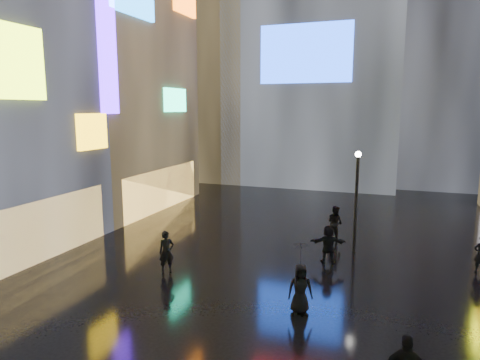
% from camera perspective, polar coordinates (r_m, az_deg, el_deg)
% --- Properties ---
extents(ground, '(140.00, 140.00, 0.00)m').
position_cam_1_polar(ground, '(22.62, 7.01, -9.39)').
color(ground, black).
rests_on(ground, ground).
extents(building_left_far, '(10.28, 12.00, 22.00)m').
position_cam_1_polar(building_left_far, '(34.11, -18.17, 15.25)').
color(building_left_far, black).
rests_on(building_left_far, ground).
extents(tower_flank_right, '(12.00, 12.00, 34.00)m').
position_cam_1_polar(tower_flank_right, '(48.08, 26.35, 20.21)').
color(tower_flank_right, black).
rests_on(tower_flank_right, ground).
extents(tower_flank_left, '(10.00, 10.00, 26.00)m').
position_cam_1_polar(tower_flank_left, '(47.13, -3.75, 16.44)').
color(tower_flank_left, black).
rests_on(tower_flank_left, ground).
extents(lamp_far, '(0.30, 0.30, 5.20)m').
position_cam_1_polar(lamp_far, '(22.42, 15.26, -2.03)').
color(lamp_far, black).
rests_on(lamp_far, ground).
extents(pedestrian_4, '(1.03, 0.84, 1.81)m').
position_cam_1_polar(pedestrian_4, '(15.97, 8.04, -14.18)').
color(pedestrian_4, black).
rests_on(pedestrian_4, ground).
extents(pedestrian_5, '(1.79, 0.96, 1.84)m').
position_cam_1_polar(pedestrian_5, '(21.02, 11.69, -8.35)').
color(pedestrian_5, black).
rests_on(pedestrian_5, ground).
extents(pedestrian_6, '(0.81, 0.81, 1.90)m').
position_cam_1_polar(pedestrian_6, '(19.70, -9.76, -9.42)').
color(pedestrian_6, black).
rests_on(pedestrian_6, ground).
extents(pedestrian_7, '(1.18, 1.12, 1.93)m').
position_cam_1_polar(pedestrian_7, '(24.71, 12.55, -5.58)').
color(pedestrian_7, black).
rests_on(pedestrian_7, ground).
extents(umbrella_2, '(1.23, 1.23, 0.81)m').
position_cam_1_polar(umbrella_2, '(15.49, 8.15, -9.74)').
color(umbrella_2, black).
rests_on(umbrella_2, pedestrian_4).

